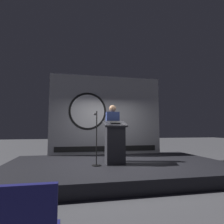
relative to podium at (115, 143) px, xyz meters
name	(u,v)px	position (x,y,z in m)	size (l,w,h in m)	color
ground_plane	(118,173)	(0.15, 0.25, -0.89)	(40.00, 40.00, 0.00)	#4C4C51
stage_platform	(118,168)	(0.15, 0.25, -0.74)	(6.40, 4.00, 0.30)	black
banner_display	(106,115)	(0.11, 2.09, 0.95)	(4.42, 0.12, 3.10)	#9E9EA3
podium	(115,143)	(0.00, 0.00, 0.00)	(0.64, 0.49, 1.22)	#26262B
speaker_person	(113,132)	(0.03, 0.48, 0.30)	(0.40, 0.26, 1.73)	black
microphone_stand	(96,146)	(-0.54, -0.09, -0.07)	(0.24, 0.58, 1.47)	black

